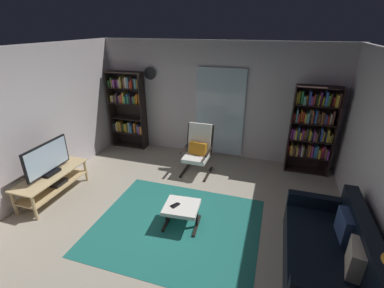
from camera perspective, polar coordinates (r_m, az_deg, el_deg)
ground_plane at (r=4.37m, az=-4.81°, el=-17.70°), size 7.02×7.02×0.00m
wall_back at (r=6.25m, az=4.85°, el=9.01°), size 5.60×0.06×2.60m
wall_left at (r=5.26m, az=-33.82°, el=2.05°), size 0.06×6.00×2.60m
glass_door_panel at (r=6.23m, az=5.86°, el=6.53°), size 1.10×0.01×2.00m
area_rug at (r=4.45m, az=-3.22°, el=-16.73°), size 2.53×2.12×0.01m
tv_stand at (r=5.53m, az=-27.18°, el=-6.90°), size 0.52×1.36×0.47m
television at (r=5.33m, az=-28.09°, el=-2.93°), size 0.20×0.95×0.58m
bookshelf_near_tv at (r=6.92m, az=-13.37°, el=7.72°), size 0.88×0.30×1.88m
bookshelf_near_sofa at (r=5.99m, az=23.89°, el=3.02°), size 0.85×0.30×1.82m
leather_sofa at (r=4.00m, az=26.94°, el=-19.85°), size 0.90×1.74×0.82m
lounge_armchair at (r=5.65m, az=1.28°, el=-0.85°), size 0.57×0.65×1.02m
ottoman at (r=4.28m, az=-2.20°, el=-13.47°), size 0.56×0.52×0.36m
tv_remote at (r=4.23m, az=-3.36°, el=-12.77°), size 0.10×0.15×0.02m
cell_phone at (r=4.25m, az=-3.63°, el=-12.69°), size 0.13×0.15×0.01m
wall_clock at (r=6.57m, az=-8.80°, el=14.46°), size 0.29×0.03×0.29m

